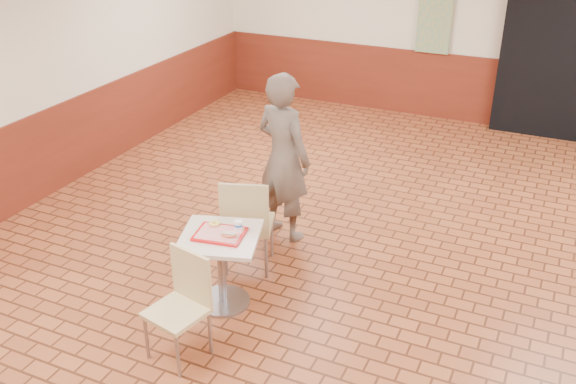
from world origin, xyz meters
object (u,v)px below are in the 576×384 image
at_px(chair_main_back, 247,220).
at_px(serving_tray, 220,234).
at_px(customer, 284,158).
at_px(paper_cup, 238,225).
at_px(ring_donut, 215,223).
at_px(long_john_donut, 229,235).
at_px(chair_main_front, 183,300).
at_px(main_table, 221,258).

height_order(chair_main_back, serving_tray, chair_main_back).
bearing_deg(customer, paper_cup, 113.58).
distance_m(chair_main_back, paper_cup, 0.52).
xyz_separation_m(ring_donut, long_john_donut, (0.21, -0.12, 0.00)).
bearing_deg(long_john_donut, customer, 95.51).
bearing_deg(chair_main_front, long_john_donut, 98.38).
height_order(main_table, paper_cup, paper_cup).
relative_size(customer, ring_donut, 18.02).
xyz_separation_m(customer, ring_donut, (-0.08, -1.23, -0.14)).
distance_m(chair_main_front, paper_cup, 0.83).
height_order(chair_main_front, chair_main_back, chair_main_back).
bearing_deg(main_table, chair_main_front, -85.54).
bearing_deg(customer, long_john_donut, 112.13).
xyz_separation_m(chair_main_back, customer, (0.01, 0.77, 0.33)).
bearing_deg(ring_donut, serving_tray, -42.63).
bearing_deg(serving_tray, long_john_donut, -14.47).
bearing_deg(serving_tray, ring_donut, 137.37).
bearing_deg(chair_main_back, serving_tray, 75.97).
distance_m(main_table, serving_tray, 0.24).
height_order(main_table, long_john_donut, long_john_donut).
distance_m(main_table, customer, 1.39).
bearing_deg(ring_donut, chair_main_back, 82.22).
xyz_separation_m(serving_tray, ring_donut, (-0.11, 0.10, 0.03)).
xyz_separation_m(chair_main_front, paper_cup, (0.07, 0.78, 0.27)).
bearing_deg(paper_cup, serving_tray, -137.90).
bearing_deg(main_table, chair_main_back, 94.45).
xyz_separation_m(main_table, serving_tray, (0.00, 0.00, 0.24)).
bearing_deg(chair_main_back, paper_cup, 91.47).
xyz_separation_m(customer, paper_cup, (0.15, -1.22, -0.12)).
xyz_separation_m(serving_tray, long_john_donut, (0.10, -0.03, 0.03)).
bearing_deg(chair_main_back, main_table, 75.97).
relative_size(chair_main_back, paper_cup, 11.35).
xyz_separation_m(customer, serving_tray, (0.03, -1.33, -0.17)).
xyz_separation_m(serving_tray, paper_cup, (0.12, 0.11, 0.06)).
relative_size(main_table, chair_main_back, 0.71).
distance_m(ring_donut, long_john_donut, 0.24).
distance_m(serving_tray, long_john_donut, 0.11).
height_order(long_john_donut, paper_cup, paper_cup).
bearing_deg(paper_cup, long_john_donut, -97.84).
relative_size(chair_main_front, ring_donut, 9.02).
distance_m(chair_main_front, ring_donut, 0.82).
relative_size(chair_main_back, customer, 0.55).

